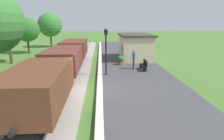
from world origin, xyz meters
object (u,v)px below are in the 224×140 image
tree_field_distant (50,25)px  lamp_post_near (106,43)px  freight_train (64,61)px  person_waiting (134,59)px  bench_near_hut (144,65)px  bench_down_platform (127,48)px  station_hut (135,46)px  tree_trackside_far (7,24)px  potted_planter (120,60)px  tree_field_left (27,30)px

tree_field_distant → lamp_post_near: bearing=-65.9°
freight_train → person_waiting: 6.10m
bench_near_hut → bench_down_platform: same height
lamp_post_near → tree_field_distant: bearing=114.1°
bench_down_platform → lamp_post_near: (-3.35, -12.43, 2.08)m
station_hut → bench_near_hut: 5.69m
lamp_post_near → tree_trackside_far: tree_trackside_far is taller
potted_planter → lamp_post_near: (-1.51, -3.69, 2.08)m
station_hut → lamp_post_near: 7.94m
person_waiting → freight_train: bearing=26.8°
station_hut → tree_trackside_far: tree_trackside_far is taller
freight_train → bench_near_hut: freight_train is taller
station_hut → bench_near_hut: station_hut is taller
freight_train → bench_near_hut: size_ratio=12.93×
tree_field_left → tree_field_distant: tree_field_distant is taller
station_hut → tree_field_distant: size_ratio=0.98×
tree_trackside_far → bench_down_platform: bearing=25.0°
person_waiting → tree_trackside_far: (-12.53, 4.32, 2.97)m
person_waiting → station_hut: bearing=-92.1°
station_hut → lamp_post_near: bearing=-116.5°
freight_train → potted_planter: 6.10m
tree_field_distant → bench_near_hut: bearing=-56.6°
potted_planter → bench_near_hut: bearing=-50.9°
tree_trackside_far → tree_field_left: 7.14m
bench_near_hut → tree_trackside_far: 14.62m
bench_near_hut → tree_trackside_far: (-13.39, 4.77, 3.43)m
lamp_post_near → tree_field_left: (-10.58, 13.26, 0.51)m
person_waiting → tree_trackside_far: 13.59m
freight_train → potted_planter: bearing=37.5°
person_waiting → tree_field_distant: (-11.57, 18.37, 2.66)m
station_hut → tree_trackside_far: (-13.53, -0.84, 2.50)m
tree_field_left → lamp_post_near: bearing=-51.4°
lamp_post_near → tree_field_left: bearing=128.6°
bench_down_platform → tree_trackside_far: tree_trackside_far is taller
bench_near_hut → bench_down_platform: bearing=90.0°
station_hut → tree_field_distant: bearing=133.6°
person_waiting → tree_field_left: (-13.08, 11.39, 2.12)m
person_waiting → lamp_post_near: lamp_post_near is taller
bench_near_hut → person_waiting: person_waiting is taller
bench_down_platform → tree_field_left: 14.19m
bench_down_platform → tree_field_distant: tree_field_distant is taller
station_hut → tree_field_left: 15.48m
station_hut → tree_field_left: tree_field_left is taller
station_hut → tree_trackside_far: bearing=-176.4°
station_hut → tree_field_left: size_ratio=1.16×
bench_near_hut → lamp_post_near: (-3.35, -1.42, 2.08)m
freight_train → bench_near_hut: 6.83m
freight_train → bench_down_platform: bearing=61.9°
tree_field_left → bench_down_platform: bearing=-3.4°
tree_field_left → tree_field_distant: size_ratio=0.85×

